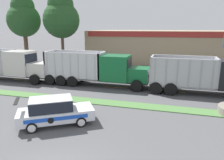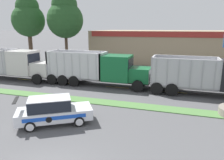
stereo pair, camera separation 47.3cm
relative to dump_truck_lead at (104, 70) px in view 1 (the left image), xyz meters
name	(u,v)px [view 1 (the left image)]	position (x,y,z in m)	size (l,w,h in m)	color
grass_verge	(113,103)	(2.26, -4.83, -1.59)	(120.00, 1.26, 0.06)	#517F42
centre_line_2	(23,80)	(-9.59, -0.20, -1.62)	(2.40, 0.14, 0.01)	yellow
centre_line_3	(66,83)	(-4.19, -0.20, -1.62)	(2.40, 0.14, 0.01)	yellow
centre_line_4	(116,87)	(1.21, -0.20, -1.62)	(2.40, 0.14, 0.01)	yellow
centre_line_5	(172,92)	(6.61, -0.20, -1.62)	(2.40, 0.14, 0.01)	yellow
dump_truck_lead	(104,70)	(0.00, 0.00, 0.00)	(10.55, 2.66, 3.60)	black
dump_truck_trail	(12,65)	(-10.60, -0.49, 0.07)	(11.43, 2.61, 3.56)	black
rally_car	(54,111)	(-0.14, -9.37, -0.77)	(4.69, 3.84, 1.71)	silver
traffic_cone	(82,111)	(0.87, -7.52, -1.34)	(0.48, 0.48, 0.57)	black
store_building_backdrop	(166,46)	(5.12, 19.15, 0.98)	(25.56, 12.10, 5.20)	#9E896B
tree_behind_centre	(24,17)	(-16.10, 9.43, 5.63)	(5.03, 5.03, 10.57)	brown
tree_behind_right	(61,16)	(-9.95, 9.97, 5.74)	(5.41, 5.41, 10.88)	brown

